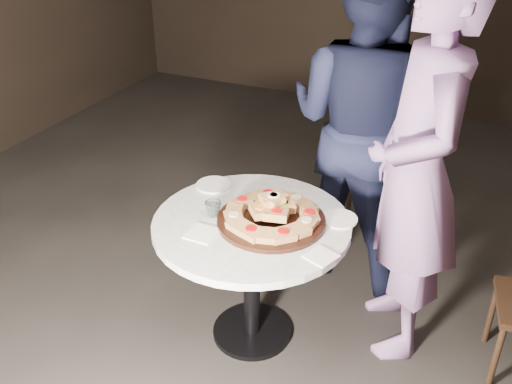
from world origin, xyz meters
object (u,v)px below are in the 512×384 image
Objects in this scene: chair_far at (381,155)px; diner_navy at (362,123)px; serving_board at (271,221)px; focaccia_pile at (272,212)px; table at (252,244)px; diner_teal at (416,173)px; water_glass at (213,209)px.

chair_far is 0.47× the size of diner_navy.
serving_board is 1.12× the size of focaccia_pile.
serving_board is at bearing 15.49° from table.
diner_teal is at bearing 25.72° from table.
diner_teal is (0.37, -1.04, 0.44)m from chair_far.
water_glass reaches higher than table.
water_glass is 0.95m from diner_teal.
table is 0.17m from serving_board.
water_glass is (-0.28, -0.06, -0.02)m from focaccia_pile.
table is 0.95m from diner_navy.
serving_board is at bearing -86.65° from diner_teal.
serving_board is at bearing 89.25° from diner_navy.
table is at bearing 83.94° from diner_navy.
chair_far is at bearing 77.57° from table.
focaccia_pile is 0.67m from diner_teal.
diner_navy reaches higher than serving_board.
table is 0.83m from diner_teal.
chair_far is 0.46× the size of diner_teal.
chair_far is 1.19m from diner_teal.
diner_navy is (0.19, 0.80, 0.17)m from focaccia_pile.
chair_far reaches higher than water_glass.
water_glass is 0.04× the size of diner_navy.
focaccia_pile is 5.80× the size of water_glass.
focaccia_pile is (0.00, 0.00, 0.05)m from serving_board.
diner_navy is at bearing 76.68° from focaccia_pile.
table is at bearing 65.87° from chair_far.
water_glass is 1.00m from diner_navy.
chair_far is at bearing 175.67° from diner_teal.
diner_teal is (0.85, 0.35, 0.21)m from water_glass.
diner_navy reaches higher than focaccia_pile.
diner_teal reaches higher than focaccia_pile.
chair_far is 0.68m from diner_navy.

